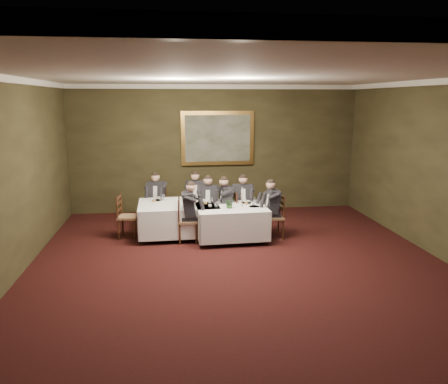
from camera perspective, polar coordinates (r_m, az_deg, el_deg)
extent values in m
plane|color=black|center=(7.85, 2.85, -11.32)|extent=(10.00, 10.00, 0.00)
cube|color=silver|center=(7.22, 3.15, 15.11)|extent=(8.00, 10.00, 0.10)
cube|color=#2D2816|center=(12.24, -1.16, 5.65)|extent=(8.00, 0.10, 3.50)
cube|color=#2D2816|center=(2.81, 22.25, -17.89)|extent=(8.00, 0.10, 3.50)
cube|color=white|center=(12.12, -1.17, 13.59)|extent=(8.00, 0.10, 0.12)
cube|color=white|center=(2.52, 24.87, 18.47)|extent=(8.00, 0.10, 0.12)
cube|color=black|center=(9.73, 0.96, -2.14)|extent=(1.52, 1.16, 0.04)
cube|color=white|center=(9.72, 0.96, -1.99)|extent=(1.58, 1.22, 0.02)
cube|color=white|center=(9.81, 0.95, -3.86)|extent=(1.60, 1.24, 0.65)
cube|color=black|center=(10.10, -6.02, -1.66)|extent=(1.77, 1.34, 0.04)
cube|color=white|center=(10.10, -6.02, -1.53)|extent=(1.83, 1.40, 0.02)
cube|color=white|center=(10.18, -5.98, -3.33)|extent=(1.85, 1.42, 0.65)
cube|color=#836142|center=(10.48, -2.05, -2.48)|extent=(0.51, 0.49, 0.05)
cube|color=black|center=(10.61, -1.98, -0.94)|extent=(0.38, 0.09, 0.54)
cube|color=black|center=(10.40, -2.06, -0.48)|extent=(0.47, 0.38, 0.55)
sphere|color=#D89E87|center=(10.32, -2.08, 1.58)|extent=(0.24, 0.24, 0.21)
cube|color=#836142|center=(10.61, 2.43, -2.30)|extent=(0.47, 0.45, 0.05)
cube|color=black|center=(10.74, 2.35, -0.78)|extent=(0.38, 0.06, 0.54)
cube|color=black|center=(10.53, 2.45, -0.32)|extent=(0.44, 0.34, 0.55)
sphere|color=#D89E87|center=(10.45, 2.47, 1.71)|extent=(0.22, 0.22, 0.21)
cube|color=#836142|center=(9.67, -4.75, -3.76)|extent=(0.44, 0.46, 0.05)
cube|color=black|center=(9.61, -5.91, -2.37)|extent=(0.05, 0.38, 0.54)
cube|color=black|center=(9.58, -4.79, -1.60)|extent=(0.33, 0.43, 0.55)
sphere|color=#D89E87|center=(9.50, -4.83, 0.63)|extent=(0.22, 0.22, 0.21)
cube|color=#836142|center=(10.00, 6.47, -3.27)|extent=(0.43, 0.45, 0.05)
cube|color=black|center=(9.99, 7.56, -1.86)|extent=(0.04, 0.38, 0.54)
cube|color=black|center=(9.91, 6.52, -1.18)|extent=(0.32, 0.43, 0.55)
sphere|color=#D89E87|center=(9.83, 6.57, 0.98)|extent=(0.22, 0.22, 0.21)
cube|color=#836142|center=(11.06, -8.74, -1.85)|extent=(0.52, 0.50, 0.05)
cube|color=black|center=(11.18, -8.55, -0.40)|extent=(0.38, 0.11, 0.54)
cube|color=black|center=(10.97, -8.80, 0.05)|extent=(0.48, 0.39, 0.55)
sphere|color=#D89E87|center=(10.90, -8.86, 2.01)|extent=(0.25, 0.25, 0.21)
cube|color=#836142|center=(11.09, -3.66, -1.69)|extent=(0.51, 0.50, 0.05)
cube|color=black|center=(11.22, -3.56, -0.24)|extent=(0.38, 0.10, 0.54)
cube|color=black|center=(11.01, -3.69, 0.21)|extent=(0.47, 0.38, 0.55)
sphere|color=#D89E87|center=(10.93, -3.72, 2.16)|extent=(0.25, 0.25, 0.21)
cube|color=#836142|center=(10.27, 0.41, -2.78)|extent=(0.44, 0.46, 0.05)
cube|color=black|center=(10.25, 1.45, -1.41)|extent=(0.05, 0.38, 0.54)
cube|color=black|center=(10.18, 0.41, -0.74)|extent=(0.33, 0.44, 0.55)
sphere|color=#D89E87|center=(10.10, 0.41, 1.36)|extent=(0.22, 0.22, 0.21)
cube|color=#836142|center=(10.19, -12.44, -3.19)|extent=(0.48, 0.49, 0.05)
cube|color=black|center=(10.17, -13.55, -1.84)|extent=(0.08, 0.38, 0.54)
imported|color=#2D5926|center=(9.57, 0.72, -1.40)|extent=(0.27, 0.26, 0.25)
cylinder|color=#A57132|center=(9.81, 2.36, -1.75)|extent=(0.06, 0.06, 0.02)
cylinder|color=#A57132|center=(9.78, 2.37, -0.86)|extent=(0.01, 0.01, 0.29)
cylinder|color=white|center=(9.73, 2.38, 0.35)|extent=(0.02, 0.02, 0.13)
cylinder|color=white|center=(9.97, -1.73, -1.54)|extent=(0.25, 0.25, 0.01)
cylinder|color=white|center=(10.11, -1.81, -1.22)|extent=(0.08, 0.08, 0.05)
cylinder|color=white|center=(9.97, -0.76, -1.16)|extent=(0.06, 0.06, 0.14)
cylinder|color=white|center=(10.46, -8.80, -1.03)|extent=(0.25, 0.25, 0.01)
cylinder|color=white|center=(10.60, -8.78, -0.73)|extent=(0.08, 0.08, 0.05)
cylinder|color=white|center=(10.44, -7.88, -0.67)|extent=(0.06, 0.06, 0.14)
cube|color=gold|center=(12.16, -0.84, 7.03)|extent=(2.02, 0.08, 1.49)
cube|color=#40442D|center=(12.11, -0.82, 7.02)|extent=(1.80, 0.01, 1.27)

